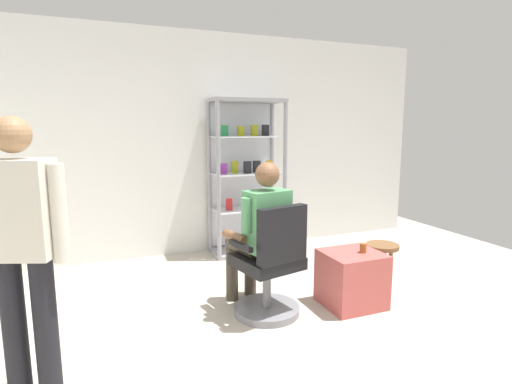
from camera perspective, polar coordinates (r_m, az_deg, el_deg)
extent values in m
plane|color=#B2A899|center=(2.81, 11.65, -24.97)|extent=(7.20, 7.20, 0.00)
cube|color=silver|center=(5.10, -6.75, 6.71)|extent=(6.00, 0.10, 2.70)
cylinder|color=gray|center=(4.65, -5.36, 1.54)|extent=(0.05, 0.05, 1.90)
cylinder|color=gray|center=(4.95, 4.13, 2.03)|extent=(0.05, 0.05, 1.90)
cylinder|color=gray|center=(5.03, -6.65, 2.10)|extent=(0.05, 0.05, 1.90)
cylinder|color=gray|center=(5.31, 2.25, 2.54)|extent=(0.05, 0.05, 1.90)
cube|color=gray|center=(4.94, -1.34, 12.85)|extent=(0.90, 0.45, 0.04)
cube|color=gray|center=(5.17, -1.26, -8.21)|extent=(0.90, 0.45, 0.04)
cube|color=silver|center=(5.17, -2.13, 2.35)|extent=(0.84, 0.02, 1.80)
cube|color=silver|center=(5.03, -1.28, -2.45)|extent=(0.82, 0.39, 0.02)
cube|color=red|center=(4.93, -3.85, -1.77)|extent=(0.08, 0.06, 0.14)
cube|color=gold|center=(5.00, -1.29, -1.64)|extent=(0.09, 0.05, 0.14)
cube|color=black|center=(5.11, 1.19, -1.41)|extent=(0.08, 0.05, 0.14)
cube|color=silver|center=(4.96, -1.30, 2.65)|extent=(0.82, 0.39, 0.02)
cube|color=purple|center=(4.88, -4.62, 3.33)|extent=(0.08, 0.05, 0.12)
cube|color=#999919|center=(4.93, -3.02, 3.56)|extent=(0.07, 0.03, 0.15)
cube|color=black|center=(4.91, -1.22, 3.53)|extent=(0.09, 0.05, 0.15)
cube|color=black|center=(5.03, 0.10, 3.65)|extent=(0.09, 0.05, 0.14)
cube|color=gold|center=(5.03, 1.86, 3.65)|extent=(0.08, 0.04, 0.14)
cube|color=silver|center=(4.93, -1.32, 7.85)|extent=(0.82, 0.39, 0.02)
cube|color=#268C4C|center=(4.87, -4.48, 8.67)|extent=(0.08, 0.05, 0.13)
cube|color=#999919|center=(4.85, -2.17, 8.63)|extent=(0.08, 0.06, 0.12)
cube|color=#999919|center=(4.96, -0.23, 8.73)|extent=(0.09, 0.06, 0.13)
cube|color=black|center=(5.06, 1.35, 8.76)|extent=(0.08, 0.05, 0.14)
cylinder|color=slate|center=(3.57, 1.52, -16.33)|extent=(0.56, 0.56, 0.06)
cylinder|color=slate|center=(3.49, 1.54, -13.29)|extent=(0.07, 0.07, 0.41)
cube|color=black|center=(3.41, 1.56, -9.79)|extent=(0.58, 0.58, 0.10)
cube|color=black|center=(3.16, 3.84, -6.09)|extent=(0.45, 0.18, 0.45)
cube|color=black|center=(3.51, 5.02, -6.18)|extent=(0.11, 0.30, 0.04)
cube|color=black|center=(3.21, -2.21, -7.61)|extent=(0.11, 0.30, 0.04)
cylinder|color=#3F382D|center=(3.59, 0.96, -7.13)|extent=(0.23, 0.42, 0.14)
cylinder|color=#3F382D|center=(3.83, -0.83, -10.45)|extent=(0.11, 0.11, 0.56)
cylinder|color=#3F382D|center=(3.48, -1.75, -7.65)|extent=(0.23, 0.42, 0.14)
cylinder|color=#3F382D|center=(3.73, -3.43, -11.03)|extent=(0.11, 0.11, 0.56)
cube|color=#4C8C59|center=(3.31, 1.58, -4.05)|extent=(0.40, 0.30, 0.50)
sphere|color=brown|center=(3.24, 1.61, 2.50)|extent=(0.20, 0.20, 0.20)
cylinder|color=#4C8C59|center=(3.41, 4.30, -2.46)|extent=(0.09, 0.09, 0.28)
cylinder|color=brown|center=(3.60, 2.45, -5.41)|extent=(0.15, 0.31, 0.08)
cylinder|color=#4C8C59|center=(3.18, -1.32, -3.30)|extent=(0.09, 0.09, 0.28)
cylinder|color=brown|center=(3.38, -3.00, -6.39)|extent=(0.15, 0.31, 0.08)
cube|color=#B24C47|center=(3.73, 13.40, -11.88)|extent=(0.50, 0.46, 0.48)
cylinder|color=brown|center=(3.66, 14.94, -7.68)|extent=(0.06, 0.06, 0.08)
cylinder|color=black|center=(2.73, -27.62, -16.68)|extent=(0.13, 0.13, 0.85)
cylinder|color=beige|center=(2.47, -26.17, -2.72)|extent=(0.09, 0.09, 0.55)
cylinder|color=black|center=(2.81, -31.04, -16.19)|extent=(0.13, 0.13, 0.85)
cube|color=beige|center=(2.56, -30.60, -2.09)|extent=(0.41, 0.33, 0.55)
sphere|color=#99704C|center=(2.52, -31.36, 6.97)|extent=(0.20, 0.20, 0.20)
cylinder|color=brown|center=(4.17, 17.48, -7.34)|extent=(0.32, 0.32, 0.04)
cylinder|color=brown|center=(4.31, 18.50, -9.88)|extent=(0.04, 0.04, 0.39)
cylinder|color=brown|center=(4.28, 15.95, -9.89)|extent=(0.04, 0.04, 0.39)
cylinder|color=brown|center=(4.14, 17.58, -10.63)|extent=(0.04, 0.04, 0.39)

